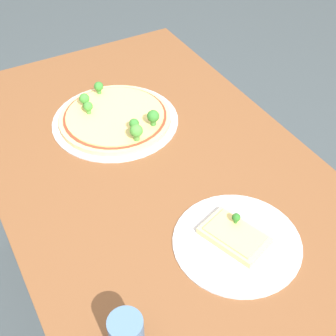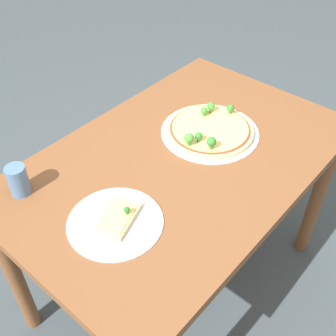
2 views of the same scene
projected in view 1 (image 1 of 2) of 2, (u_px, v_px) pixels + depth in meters
ground_plane at (153, 307)px, 1.77m from camera, size 8.00×8.00×0.00m
dining_table at (148, 184)px, 1.32m from camera, size 1.24×0.80×0.76m
pizza_tray_whole at (116, 118)px, 1.35m from camera, size 0.37×0.37×0.07m
pizza_tray_slice at (236, 239)px, 1.04m from camera, size 0.29×0.29×0.05m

